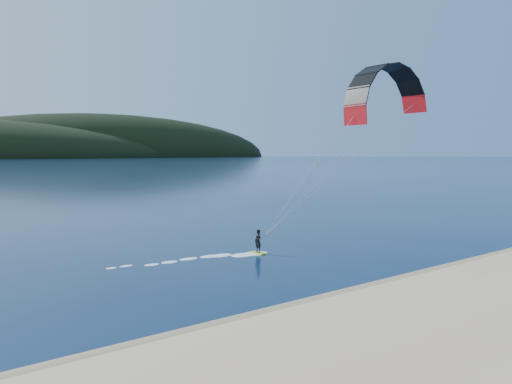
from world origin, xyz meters
The scene contains 3 objects.
ground centered at (0.00, 0.00, 0.00)m, with size 1800.00×1800.00×0.00m, color #071936.
wet_sand centered at (0.00, 4.50, 0.05)m, with size 220.00×2.50×0.10m.
kitesurfer_near centered at (12.59, 10.46, 9.47)m, with size 21.09×8.55×12.76m.
Camera 1 is at (-13.89, -11.07, 7.16)m, focal length 33.46 mm.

